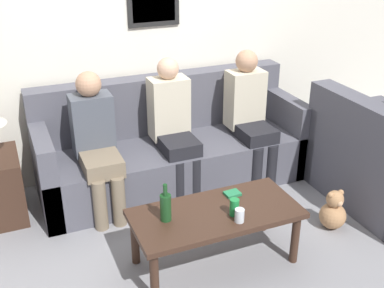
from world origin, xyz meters
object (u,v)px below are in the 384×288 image
(drinking_glass, at_px, (239,215))
(person_right, at_px, (250,112))
(person_middle, at_px, (173,123))
(couch_side, at_px, (381,168))
(person_left, at_px, (96,139))
(coffee_table, at_px, (216,218))
(wine_bottle, at_px, (166,207))
(couch_main, at_px, (172,149))
(teddy_bear, at_px, (333,212))

(drinking_glass, relative_size, person_right, 0.08)
(person_middle, bearing_deg, couch_side, -30.44)
(couch_side, height_order, person_left, person_left)
(coffee_table, distance_m, wine_bottle, 0.39)
(coffee_table, xyz_separation_m, person_right, (0.86, 1.09, 0.28))
(couch_side, bearing_deg, person_right, 42.58)
(couch_side, bearing_deg, wine_bottle, 94.46)
(drinking_glass, relative_size, person_middle, 0.08)
(coffee_table, relative_size, wine_bottle, 4.33)
(drinking_glass, bearing_deg, person_right, 58.75)
(couch_main, bearing_deg, drinking_glass, -91.74)
(person_middle, bearing_deg, teddy_bear, -48.78)
(person_left, xyz_separation_m, person_middle, (0.70, 0.06, 0.01))
(couch_side, relative_size, person_right, 1.02)
(couch_side, xyz_separation_m, person_right, (-0.82, 0.89, 0.32))
(couch_main, height_order, person_middle, person_middle)
(wine_bottle, bearing_deg, teddy_bear, -0.53)
(person_middle, bearing_deg, coffee_table, -95.50)
(wine_bottle, bearing_deg, coffee_table, -6.04)
(person_left, xyz_separation_m, person_right, (1.45, 0.03, 0.01))
(wine_bottle, relative_size, teddy_bear, 0.81)
(couch_main, distance_m, person_middle, 0.35)
(person_right, distance_m, teddy_bear, 1.20)
(wine_bottle, bearing_deg, couch_side, 4.46)
(drinking_glass, bearing_deg, couch_main, 88.26)
(couch_side, xyz_separation_m, person_left, (-2.26, 0.86, 0.31))
(teddy_bear, bearing_deg, person_middle, 131.22)
(wine_bottle, bearing_deg, couch_main, 67.89)
(couch_side, bearing_deg, coffee_table, 96.68)
(couch_side, bearing_deg, person_left, 69.15)
(coffee_table, height_order, drinking_glass, drinking_glass)
(coffee_table, bearing_deg, person_middle, 84.50)
(wine_bottle, xyz_separation_m, person_left, (-0.23, 1.02, 0.10))
(person_right, bearing_deg, drinking_glass, -121.25)
(coffee_table, height_order, person_right, person_right)
(couch_main, distance_m, wine_bottle, 1.32)
(couch_main, xyz_separation_m, couch_side, (1.54, -1.05, 0.00))
(teddy_bear, bearing_deg, coffee_table, -178.68)
(couch_side, distance_m, wine_bottle, 2.05)
(couch_main, relative_size, drinking_glass, 25.67)
(person_right, bearing_deg, couch_main, 167.17)
(drinking_glass, bearing_deg, person_left, 119.03)
(person_left, height_order, person_right, person_right)
(person_right, bearing_deg, person_left, -178.91)
(coffee_table, relative_size, drinking_glass, 12.45)
(person_left, distance_m, teddy_bear, 2.01)
(wine_bottle, bearing_deg, drinking_glass, -25.10)
(drinking_glass, height_order, teddy_bear, drinking_glass)
(couch_side, height_order, teddy_bear, couch_side)
(coffee_table, bearing_deg, drinking_glass, -61.72)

